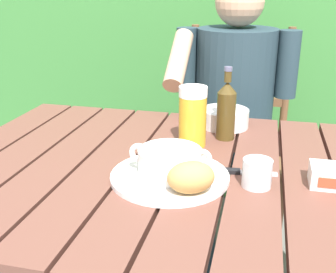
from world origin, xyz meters
The scene contains 13 objects.
dining_table centered at (0.00, 0.00, 0.65)m, with size 1.15×0.91×0.76m.
hedge_backdrop centered at (-0.18, 1.59, 1.01)m, with size 3.07×0.87×2.36m.
chair_near_diner centered at (0.15, 0.89, 0.50)m, with size 0.48×0.46×1.01m.
person_eating centered at (0.14, 0.69, 0.73)m, with size 0.48×0.47×1.24m.
serving_plate centered at (0.06, -0.07, 0.76)m, with size 0.29×0.29×0.01m.
soup_bowl centered at (0.06, -0.07, 0.80)m, with size 0.20×0.15×0.07m.
bread_roll centered at (0.12, -0.15, 0.80)m, with size 0.13×0.12×0.07m.
beer_glass centered at (0.07, 0.16, 0.84)m, with size 0.08×0.08×0.17m.
beer_bottle centered at (0.16, 0.24, 0.85)m, with size 0.06×0.06×0.22m.
water_glass_small centered at (0.26, -0.06, 0.79)m, with size 0.07×0.07×0.07m.
butter_tub centered at (0.43, -0.02, 0.78)m, with size 0.10×0.08×0.05m.
table_knife centered at (0.22, 0.00, 0.76)m, with size 0.16×0.03×0.01m.
diner_bowl centered at (0.15, 0.35, 0.78)m, with size 0.15×0.15×0.06m.
Camera 1 is at (0.26, -0.95, 1.21)m, focal length 44.27 mm.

